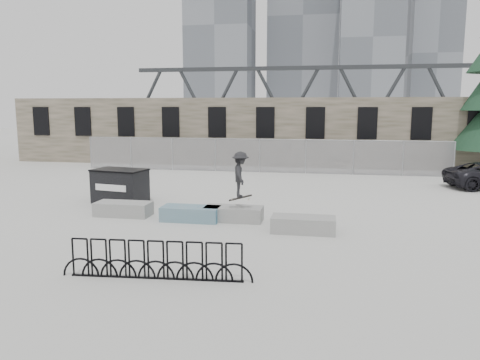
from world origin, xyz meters
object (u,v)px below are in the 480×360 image
object	(u,v)px
planter_far_left	(123,208)
bike_rack	(156,261)
planter_offset	(303,224)
planter_center_left	(191,213)
dumpster	(120,186)
skateboarder	(240,175)
planter_center_right	(234,213)

from	to	relation	value
planter_far_left	bike_rack	distance (m)	6.74
planter_offset	planter_center_left	bearing A→B (deg)	168.24
dumpster	planter_offset	bearing A→B (deg)	-12.48
dumpster	skateboarder	xyz separation A→B (m)	(5.46, -2.33, 0.94)
planter_far_left	skateboarder	world-z (taller)	skateboarder
planter_center_left	dumpster	xyz separation A→B (m)	(-3.73, 2.45, 0.43)
bike_rack	skateboarder	world-z (taller)	skateboarder
planter_far_left	bike_rack	xyz separation A→B (m)	(3.43, -5.80, 0.17)
bike_rack	planter_far_left	bearing A→B (deg)	120.61
planter_center_right	skateboarder	distance (m)	1.41
planter_center_right	dumpster	world-z (taller)	dumpster
planter_center_left	bike_rack	distance (m)	5.58
planter_center_right	dumpster	xyz separation A→B (m)	(-5.20, 2.20, 0.43)
planter_offset	dumpster	size ratio (longest dim) A/B	0.86
planter_offset	dumpster	world-z (taller)	dumpster
planter_offset	bike_rack	bearing A→B (deg)	-123.50
planter_center_left	bike_rack	world-z (taller)	bike_rack
planter_offset	dumpster	xyz separation A→B (m)	(-7.65, 3.27, 0.43)
planter_far_left	skateboarder	size ratio (longest dim) A/B	1.18
planter_center_right	planter_offset	distance (m)	2.67
planter_center_left	planter_far_left	bearing A→B (deg)	173.91
planter_far_left	skateboarder	distance (m)	4.57
planter_far_left	planter_center_left	distance (m)	2.64
planter_center_left	planter_center_right	xyz separation A→B (m)	(1.47, 0.26, 0.00)
planter_center_left	planter_center_right	size ratio (longest dim) A/B	1.00
planter_offset	skateboarder	world-z (taller)	skateboarder
planter_far_left	planter_center_right	size ratio (longest dim) A/B	1.00
planter_center_left	planter_offset	distance (m)	4.00
dumpster	skateboarder	size ratio (longest dim) A/B	1.37
bike_rack	skateboarder	size ratio (longest dim) A/B	2.65
planter_offset	bike_rack	world-z (taller)	bike_rack
planter_center_left	planter_center_right	world-z (taller)	same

